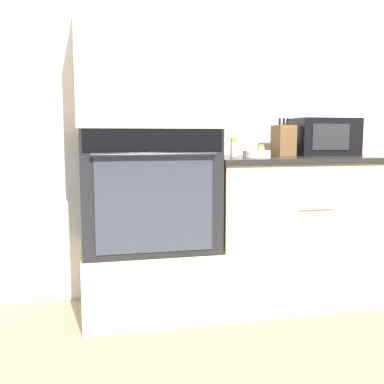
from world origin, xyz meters
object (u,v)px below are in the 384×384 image
at_px(microwave, 323,137).
at_px(condiment_jar_near, 234,147).
at_px(wall_oven, 148,189).
at_px(knife_block, 283,140).
at_px(bowl, 257,154).
at_px(condiment_jar_mid, 261,150).

relative_size(microwave, condiment_jar_near, 3.57).
distance_m(wall_oven, knife_block, 0.93).
bearing_deg(condiment_jar_near, wall_oven, -174.06).
height_order(wall_oven, knife_block, knife_block).
distance_m(wall_oven, bowl, 0.69).
xyz_separation_m(wall_oven, bowl, (0.66, -0.06, 0.20)).
bearing_deg(knife_block, condiment_jar_near, -176.77).
xyz_separation_m(microwave, knife_block, (-0.31, -0.05, -0.02)).
bearing_deg(microwave, condiment_jar_near, -173.79).
bearing_deg(wall_oven, knife_block, 4.91).
distance_m(microwave, condiment_jar_near, 0.66).
bearing_deg(condiment_jar_mid, bowl, -119.90).
bearing_deg(condiment_jar_mid, microwave, 4.51).
distance_m(wall_oven, condiment_jar_near, 0.60).
height_order(microwave, condiment_jar_near, microwave).
bearing_deg(bowl, microwave, 18.86).
height_order(knife_block, condiment_jar_mid, knife_block).
relative_size(wall_oven, condiment_jar_mid, 10.42).
xyz_separation_m(microwave, condiment_jar_mid, (-0.46, -0.04, -0.09)).
bearing_deg(knife_block, bowl, -150.01).
bearing_deg(knife_block, wall_oven, -175.09).
bearing_deg(condiment_jar_near, microwave, 6.21).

